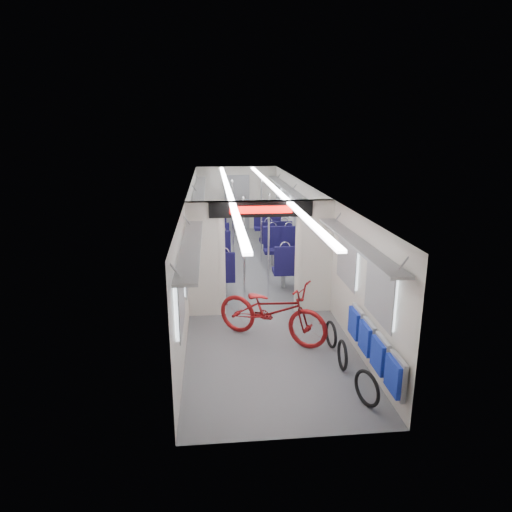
{
  "coord_description": "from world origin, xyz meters",
  "views": [
    {
      "loc": [
        -0.95,
        -10.68,
        3.67
      ],
      "look_at": [
        -0.04,
        -1.49,
        1.05
      ],
      "focal_mm": 32.0,
      "sensor_mm": 36.0,
      "label": 1
    }
  ],
  "objects_px": {
    "stanchion_near_left": "(244,251)",
    "stanchion_far_right": "(261,222)",
    "bike_hoop_b": "(342,356)",
    "stanchion_near_right": "(269,246)",
    "seat_bay_far_right": "(272,229)",
    "stanchion_far_left": "(233,222)",
    "flip_bench": "(373,346)",
    "seat_bay_near_left": "(213,260)",
    "seat_bay_far_left": "(212,231)",
    "bike_hoop_a": "(367,390)",
    "bicycle": "(272,310)",
    "seat_bay_near_right": "(287,254)",
    "bike_hoop_c": "(331,336)"
  },
  "relations": [
    {
      "from": "stanchion_near_right",
      "to": "seat_bay_near_left",
      "type": "bearing_deg",
      "value": 138.44
    },
    {
      "from": "bike_hoop_b",
      "to": "stanchion_far_right",
      "type": "bearing_deg",
      "value": 95.76
    },
    {
      "from": "bike_hoop_c",
      "to": "seat_bay_far_right",
      "type": "height_order",
      "value": "seat_bay_far_right"
    },
    {
      "from": "flip_bench",
      "to": "seat_bay_far_left",
      "type": "relative_size",
      "value": 0.92
    },
    {
      "from": "bike_hoop_b",
      "to": "stanchion_near_right",
      "type": "bearing_deg",
      "value": 102.62
    },
    {
      "from": "bike_hoop_a",
      "to": "bike_hoop_c",
      "type": "distance_m",
      "value": 1.73
    },
    {
      "from": "bicycle",
      "to": "seat_bay_near_right",
      "type": "bearing_deg",
      "value": 19.92
    },
    {
      "from": "bicycle",
      "to": "seat_bay_near_right",
      "type": "xyz_separation_m",
      "value": [
        0.87,
        3.61,
        0.02
      ]
    },
    {
      "from": "stanchion_near_left",
      "to": "stanchion_far_right",
      "type": "height_order",
      "value": "same"
    },
    {
      "from": "flip_bench",
      "to": "seat_bay_far_left",
      "type": "xyz_separation_m",
      "value": [
        -2.29,
        7.98,
        -0.01
      ]
    },
    {
      "from": "bike_hoop_a",
      "to": "stanchion_near_left",
      "type": "height_order",
      "value": "stanchion_near_left"
    },
    {
      "from": "seat_bay_far_right",
      "to": "seat_bay_far_left",
      "type": "bearing_deg",
      "value": -175.05
    },
    {
      "from": "seat_bay_near_left",
      "to": "seat_bay_far_right",
      "type": "height_order",
      "value": "seat_bay_near_left"
    },
    {
      "from": "seat_bay_far_right",
      "to": "stanchion_near_left",
      "type": "distance_m",
      "value": 4.92
    },
    {
      "from": "stanchion_far_right",
      "to": "seat_bay_far_left",
      "type": "bearing_deg",
      "value": 131.06
    },
    {
      "from": "bike_hoop_b",
      "to": "stanchion_near_right",
      "type": "distance_m",
      "value": 3.54
    },
    {
      "from": "seat_bay_far_left",
      "to": "stanchion_near_left",
      "type": "height_order",
      "value": "stanchion_near_left"
    },
    {
      "from": "flip_bench",
      "to": "seat_bay_near_left",
      "type": "height_order",
      "value": "seat_bay_near_left"
    },
    {
      "from": "seat_bay_near_left",
      "to": "bike_hoop_c",
      "type": "bearing_deg",
      "value": -61.65
    },
    {
      "from": "bike_hoop_a",
      "to": "seat_bay_far_right",
      "type": "xyz_separation_m",
      "value": [
        -0.15,
        8.72,
        0.32
      ]
    },
    {
      "from": "bicycle",
      "to": "stanchion_near_left",
      "type": "relative_size",
      "value": 0.91
    },
    {
      "from": "seat_bay_near_left",
      "to": "seat_bay_far_left",
      "type": "xyz_separation_m",
      "value": [
        -0.0,
        3.17,
        0.01
      ]
    },
    {
      "from": "flip_bench",
      "to": "bike_hoop_b",
      "type": "relative_size",
      "value": 4.34
    },
    {
      "from": "stanchion_far_right",
      "to": "flip_bench",
      "type": "bearing_deg",
      "value": -81.71
    },
    {
      "from": "bicycle",
      "to": "bike_hoop_b",
      "type": "height_order",
      "value": "bicycle"
    },
    {
      "from": "stanchion_near_left",
      "to": "stanchion_near_right",
      "type": "distance_m",
      "value": 0.65
    },
    {
      "from": "bicycle",
      "to": "seat_bay_far_left",
      "type": "bearing_deg",
      "value": 42.32
    },
    {
      "from": "seat_bay_near_left",
      "to": "seat_bay_far_left",
      "type": "height_order",
      "value": "seat_bay_far_left"
    },
    {
      "from": "bike_hoop_c",
      "to": "stanchion_far_left",
      "type": "relative_size",
      "value": 0.21
    },
    {
      "from": "stanchion_near_right",
      "to": "bike_hoop_c",
      "type": "bearing_deg",
      "value": -73.59
    },
    {
      "from": "bike_hoop_a",
      "to": "stanchion_far_right",
      "type": "height_order",
      "value": "stanchion_far_right"
    },
    {
      "from": "seat_bay_far_right",
      "to": "stanchion_far_left",
      "type": "height_order",
      "value": "stanchion_far_left"
    },
    {
      "from": "bicycle",
      "to": "bike_hoop_a",
      "type": "xyz_separation_m",
      "value": [
        1.02,
        -2.14,
        -0.32
      ]
    },
    {
      "from": "bike_hoop_c",
      "to": "seat_bay_near_right",
      "type": "xyz_separation_m",
      "value": [
        -0.1,
        4.03,
        0.36
      ]
    },
    {
      "from": "stanchion_near_right",
      "to": "stanchion_far_left",
      "type": "bearing_deg",
      "value": 103.19
    },
    {
      "from": "flip_bench",
      "to": "bike_hoop_a",
      "type": "distance_m",
      "value": 0.72
    },
    {
      "from": "seat_bay_near_left",
      "to": "seat_bay_far_right",
      "type": "bearing_deg",
      "value": 60.68
    },
    {
      "from": "flip_bench",
      "to": "seat_bay_far_left",
      "type": "bearing_deg",
      "value": 106.0
    },
    {
      "from": "flip_bench",
      "to": "seat_bay_near_right",
      "type": "bearing_deg",
      "value": 94.62
    },
    {
      "from": "stanchion_near_left",
      "to": "stanchion_near_right",
      "type": "relative_size",
      "value": 1.0
    },
    {
      "from": "seat_bay_near_right",
      "to": "bike_hoop_c",
      "type": "bearing_deg",
      "value": -88.51
    },
    {
      "from": "seat_bay_far_right",
      "to": "seat_bay_near_right",
      "type": "bearing_deg",
      "value": -90.0
    },
    {
      "from": "seat_bay_near_left",
      "to": "seat_bay_near_right",
      "type": "xyz_separation_m",
      "value": [
        1.87,
        0.37,
        0.0
      ]
    },
    {
      "from": "bike_hoop_a",
      "to": "seat_bay_near_left",
      "type": "bearing_deg",
      "value": 110.54
    },
    {
      "from": "bike_hoop_b",
      "to": "seat_bay_far_right",
      "type": "height_order",
      "value": "seat_bay_far_right"
    },
    {
      "from": "seat_bay_far_right",
      "to": "stanchion_far_left",
      "type": "distance_m",
      "value": 2.2
    },
    {
      "from": "stanchion_near_left",
      "to": "stanchion_far_right",
      "type": "xyz_separation_m",
      "value": [
        0.7,
        3.02,
        0.0
      ]
    },
    {
      "from": "stanchion_far_left",
      "to": "stanchion_far_right",
      "type": "distance_m",
      "value": 0.78
    },
    {
      "from": "seat_bay_far_right",
      "to": "stanchion_far_left",
      "type": "relative_size",
      "value": 0.94
    },
    {
      "from": "seat_bay_near_left",
      "to": "stanchion_far_left",
      "type": "distance_m",
      "value": 1.85
    }
  ]
}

